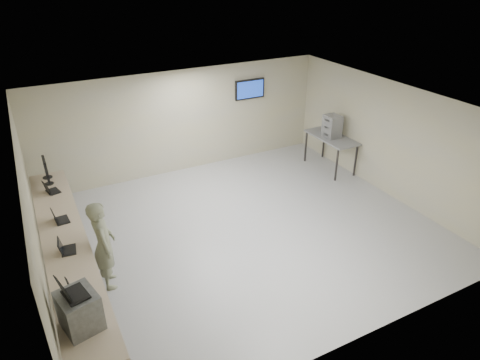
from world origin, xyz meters
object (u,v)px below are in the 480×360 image
soldier (104,245)px  side_table (331,139)px  workbench (66,244)px  equipment_box (79,311)px

soldier → side_table: size_ratio=1.07×
soldier → side_table: (6.60, 2.03, 0.03)m
workbench → equipment_box: 2.21m
equipment_box → soldier: size_ratio=0.32×
equipment_box → soldier: (0.65, 1.80, -0.32)m
workbench → soldier: size_ratio=3.50×
equipment_box → side_table: 8.20m
equipment_box → side_table: equipment_box is taller
soldier → side_table: 6.91m
workbench → side_table: 7.37m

